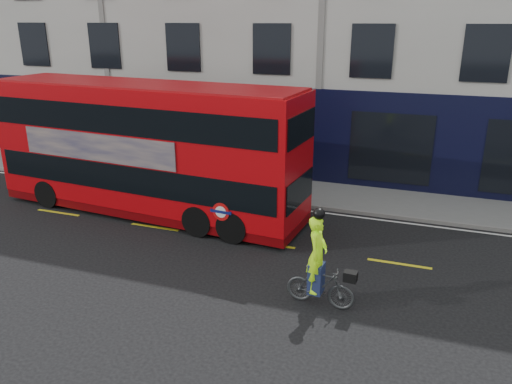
% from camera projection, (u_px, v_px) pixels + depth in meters
% --- Properties ---
extents(ground, '(120.00, 120.00, 0.00)m').
position_uv_depth(ground, '(251.00, 265.00, 14.25)').
color(ground, black).
rests_on(ground, ground).
extents(pavement, '(60.00, 3.00, 0.12)m').
position_uv_depth(pavement, '(306.00, 193.00, 20.02)').
color(pavement, gray).
rests_on(pavement, ground).
extents(kerb, '(60.00, 0.12, 0.13)m').
position_uv_depth(kerb, '(297.00, 205.00, 18.68)').
color(kerb, slate).
rests_on(kerb, ground).
extents(building_terrace, '(50.00, 10.07, 15.00)m').
position_uv_depth(building_terrace, '(345.00, 0.00, 23.32)').
color(building_terrace, '#BAB8B0').
rests_on(building_terrace, ground).
extents(road_edge_line, '(58.00, 0.10, 0.01)m').
position_uv_depth(road_edge_line, '(294.00, 209.00, 18.43)').
color(road_edge_line, silver).
rests_on(road_edge_line, ground).
extents(lane_dashes, '(58.00, 0.12, 0.01)m').
position_uv_depth(lane_dashes, '(267.00, 244.00, 15.59)').
color(lane_dashes, yellow).
rests_on(lane_dashes, ground).
extents(bus, '(11.64, 3.51, 4.62)m').
position_uv_depth(bus, '(147.00, 148.00, 17.44)').
color(bus, '#BC070C').
rests_on(bus, ground).
extents(cyclist, '(1.75, 0.73, 2.54)m').
position_uv_depth(cyclist, '(319.00, 273.00, 12.00)').
color(cyclist, '#3F4244').
rests_on(cyclist, ground).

